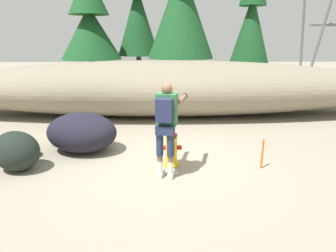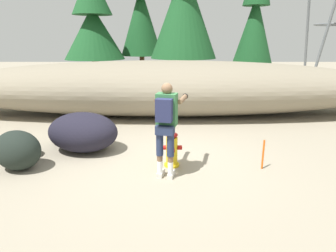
% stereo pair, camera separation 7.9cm
% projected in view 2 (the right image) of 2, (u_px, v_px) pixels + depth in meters
% --- Properties ---
extents(ground_plane, '(56.00, 56.00, 0.04)m').
position_uv_depth(ground_plane, '(163.00, 166.00, 6.10)').
color(ground_plane, gray).
extents(dirt_embankment, '(15.53, 3.20, 1.80)m').
position_uv_depth(dirt_embankment, '(165.00, 88.00, 9.94)').
color(dirt_embankment, gray).
rests_on(dirt_embankment, ground_plane).
extents(fire_hydrant, '(0.41, 0.36, 0.76)m').
position_uv_depth(fire_hydrant, '(171.00, 150.00, 5.96)').
color(fire_hydrant, gold).
rests_on(fire_hydrant, ground_plane).
extents(utility_worker, '(0.66, 1.03, 1.74)m').
position_uv_depth(utility_worker, '(166.00, 119.00, 5.32)').
color(utility_worker, beige).
rests_on(utility_worker, ground_plane).
extents(boulder_large, '(1.80, 1.48, 0.89)m').
position_uv_depth(boulder_large, '(83.00, 132.00, 6.74)').
color(boulder_large, black).
rests_on(boulder_large, ground_plane).
extents(boulder_mid, '(1.14, 1.03, 0.78)m').
position_uv_depth(boulder_mid, '(17.00, 150.00, 5.79)').
color(boulder_mid, black).
rests_on(boulder_mid, ground_plane).
extents(boulder_small, '(0.78, 0.75, 0.39)m').
position_uv_depth(boulder_small, '(21.00, 149.00, 6.44)').
color(boulder_small, '#24222B').
rests_on(boulder_small, ground_plane).
extents(boulder_outlier, '(0.57, 0.49, 0.42)m').
position_uv_depth(boulder_outlier, '(60.00, 136.00, 7.22)').
color(boulder_outlier, '#1A2C2F').
rests_on(boulder_outlier, ground_plane).
extents(pine_tree_far_left, '(2.77, 2.77, 5.46)m').
position_uv_depth(pine_tree_far_left, '(92.00, 23.00, 13.52)').
color(pine_tree_far_left, '#47331E').
rests_on(pine_tree_far_left, ground_plane).
extents(pine_tree_left, '(2.08, 2.08, 7.17)m').
position_uv_depth(pine_tree_left, '(140.00, 8.00, 14.70)').
color(pine_tree_left, '#47331E').
rests_on(pine_tree_left, ground_plane).
extents(pine_tree_right, '(1.80, 1.80, 6.39)m').
position_uv_depth(pine_tree_right, '(255.00, 16.00, 13.02)').
color(pine_tree_right, '#47331E').
rests_on(pine_tree_right, ground_plane).
extents(survey_stake, '(0.04, 0.04, 0.60)m').
position_uv_depth(survey_stake, '(262.00, 154.00, 5.83)').
color(survey_stake, '#E55914').
rests_on(survey_stake, ground_plane).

